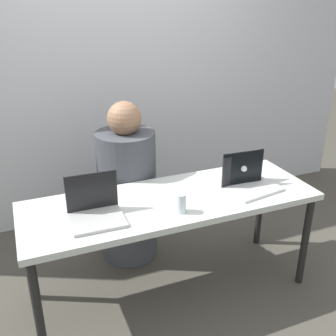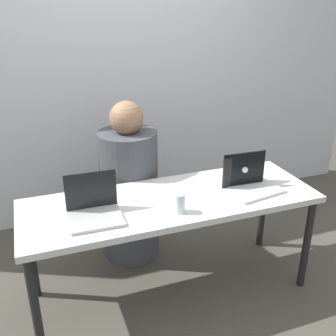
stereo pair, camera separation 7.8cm
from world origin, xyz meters
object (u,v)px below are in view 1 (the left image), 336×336
object	(u,v)px
laptop_back_right	(236,174)
laptop_front_left	(95,210)
person_at_center	(128,191)
laptop_front_right	(250,182)
water_glass_center	(181,204)

from	to	relation	value
laptop_back_right	laptop_front_left	distance (m)	1.00
person_at_center	laptop_back_right	distance (m)	0.81
person_at_center	laptop_front_right	distance (m)	0.91
laptop_back_right	laptop_front_left	size ratio (longest dim) A/B	1.00
laptop_front_left	water_glass_center	xyz separation A→B (m)	(0.47, -0.12, -0.00)
laptop_back_right	laptop_front_left	xyz separation A→B (m)	(-0.99, -0.13, 0.00)
laptop_front_left	water_glass_center	world-z (taller)	laptop_front_left
laptop_back_right	laptop_front_right	bearing A→B (deg)	103.45
laptop_back_right	laptop_front_right	size ratio (longest dim) A/B	0.80
water_glass_center	laptop_back_right	bearing A→B (deg)	25.44
laptop_front_right	water_glass_center	world-z (taller)	laptop_front_right
person_at_center	laptop_front_left	distance (m)	0.72
laptop_front_right	laptop_back_right	bearing A→B (deg)	91.25
person_at_center	water_glass_center	xyz separation A→B (m)	(0.12, -0.70, 0.22)
person_at_center	laptop_back_right	xyz separation A→B (m)	(0.64, -0.46, 0.22)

